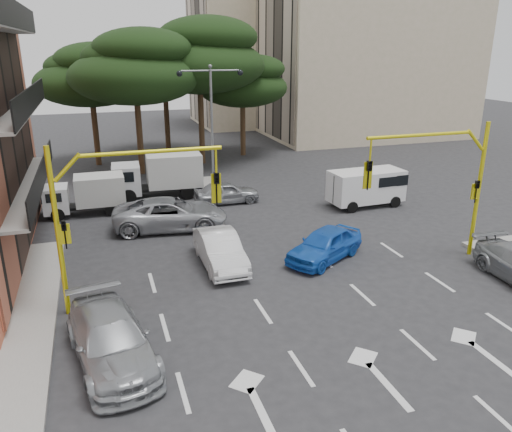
{
  "coord_description": "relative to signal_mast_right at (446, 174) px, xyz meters",
  "views": [
    {
      "loc": [
        -7.1,
        -14.91,
        9.0
      ],
      "look_at": [
        -0.43,
        5.62,
        1.6
      ],
      "focal_mm": 35.0,
      "sensor_mm": 36.0,
      "label": 1
    }
  ],
  "objects": [
    {
      "name": "apartment_beige_near",
      "position": [
        13.15,
        30.01,
        5.47
      ],
      "size": [
        20.2,
        12.15,
        18.7
      ],
      "color": "#C5B893",
      "rests_on": "ground"
    },
    {
      "name": "car_silver_cross_a",
      "position": [
        -10.6,
        7.54,
        -3.08
      ],
      "size": [
        6.08,
        3.43,
        1.6
      ],
      "primitive_type": "imported",
      "rotation": [
        0.0,
        0.0,
        1.43
      ],
      "color": "#AAACB2",
      "rests_on": "ground"
    },
    {
      "name": "signal_mast_left",
      "position": [
        -13.61,
        0.0,
        0.0
      ],
      "size": [
        5.79,
        0.37,
        6.0
      ],
      "color": "yellow",
      "rests_on": "ground"
    },
    {
      "name": "ground",
      "position": [
        -6.8,
        -1.99,
        -3.88
      ],
      "size": [
        120.0,
        120.0,
        0.0
      ],
      "primitive_type": "plane",
      "color": "#28282B",
      "rests_on": "ground"
    },
    {
      "name": "car_white_hatch",
      "position": [
        -9.29,
        2.3,
        -3.16
      ],
      "size": [
        1.55,
        4.41,
        1.45
      ],
      "primitive_type": "imported",
      "rotation": [
        0.0,
        0.0,
        0.0
      ],
      "color": "silver",
      "rests_on": "ground"
    },
    {
      "name": "van_white",
      "position": [
        0.96,
        7.94,
        -2.8
      ],
      "size": [
        4.41,
        2.16,
        2.16
      ],
      "primitive_type": null,
      "rotation": [
        0.0,
        0.0,
        -1.52
      ],
      "color": "white",
      "rests_on": "ground"
    },
    {
      "name": "car_silver_wagon",
      "position": [
        -14.05,
        -3.42,
        -3.14
      ],
      "size": [
        2.94,
        5.41,
        1.49
      ],
      "primitive_type": "imported",
      "rotation": [
        0.0,
        0.0,
        0.17
      ],
      "color": "#979A9E",
      "rests_on": "ground"
    },
    {
      "name": "pine_back",
      "position": [
        -7.75,
        26.96,
        3.72
      ],
      "size": [
        9.15,
        9.15,
        10.23
      ],
      "color": "#382616",
      "rests_on": "ground"
    },
    {
      "name": "pine_left_far",
      "position": [
        -13.75,
        23.96,
        3.03
      ],
      "size": [
        8.32,
        8.32,
        9.3
      ],
      "color": "#382616",
      "rests_on": "ground"
    },
    {
      "name": "box_truck_b",
      "position": [
        -10.41,
        13.51,
        -2.53
      ],
      "size": [
        5.61,
        2.6,
        2.7
      ],
      "primitive_type": null,
      "rotation": [
        0.0,
        0.0,
        1.52
      ],
      "color": "silver",
      "rests_on": "ground"
    },
    {
      "name": "street_lamp_center",
      "position": [
        -6.8,
        14.01,
        1.54
      ],
      "size": [
        4.16,
        0.36,
        7.77
      ],
      "color": "slate",
      "rests_on": "median_strip"
    },
    {
      "name": "apartment_beige_far",
      "position": [
        6.15,
        42.01,
        4.47
      ],
      "size": [
        16.2,
        12.15,
        16.7
      ],
      "color": "#C5B893",
      "rests_on": "ground"
    },
    {
      "name": "pine_right",
      "position": [
        -1.75,
        23.96,
        2.33
      ],
      "size": [
        7.49,
        7.49,
        8.37
      ],
      "color": "#382616",
      "rests_on": "ground"
    },
    {
      "name": "pine_left_near",
      "position": [
        -10.75,
        19.96,
        3.72
      ],
      "size": [
        9.15,
        9.15,
        10.23
      ],
      "color": "#382616",
      "rests_on": "ground"
    },
    {
      "name": "pine_center",
      "position": [
        -5.75,
        21.96,
        4.41
      ],
      "size": [
        9.98,
        9.98,
        11.16
      ],
      "color": "#382616",
      "rests_on": "ground"
    },
    {
      "name": "signal_mast_right",
      "position": [
        0.0,
        0.0,
        0.0
      ],
      "size": [
        5.79,
        0.37,
        6.0
      ],
      "color": "yellow",
      "rests_on": "ground"
    },
    {
      "name": "car_blue_compact",
      "position": [
        -4.76,
        1.49,
        -3.17
      ],
      "size": [
        4.44,
        3.59,
        1.42
      ],
      "primitive_type": "imported",
      "rotation": [
        0.0,
        0.0,
        -1.03
      ],
      "color": "blue",
      "rests_on": "ground"
    },
    {
      "name": "car_silver_cross_b",
      "position": [
        -6.72,
        10.96,
        -3.22
      ],
      "size": [
        3.91,
        1.58,
        1.33
      ],
      "primitive_type": "imported",
      "rotation": [
        0.0,
        0.0,
        1.57
      ],
      "color": "#9C9FA4",
      "rests_on": "ground"
    },
    {
      "name": "median_strip",
      "position": [
        -6.8,
        14.01,
        -3.81
      ],
      "size": [
        1.4,
        6.0,
        0.15
      ],
      "primitive_type": "cube",
      "color": "gray",
      "rests_on": "ground"
    },
    {
      "name": "box_truck_a",
      "position": [
        -14.73,
        11.37,
        -2.8
      ],
      "size": [
        4.42,
        1.87,
        2.17
      ],
      "primitive_type": null,
      "rotation": [
        0.0,
        0.0,
        1.57
      ],
      "color": "white",
      "rests_on": "ground"
    }
  ]
}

